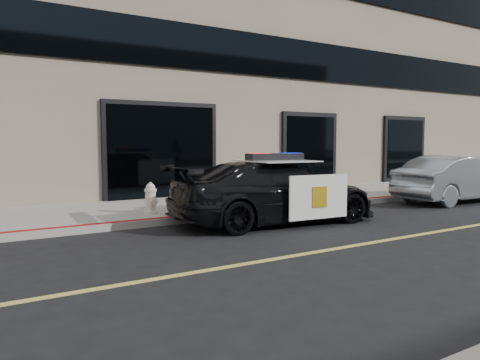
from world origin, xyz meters
TOP-DOWN VIEW (x-y plane):
  - ground at (0.00, 0.00)m, footprint 120.00×120.00m
  - sidewalk_n at (0.00, 5.25)m, footprint 60.00×3.50m
  - building_n at (0.00, 10.50)m, footprint 60.00×7.00m
  - police_car at (-0.31, 2.49)m, footprint 2.60×4.90m
  - silver_sedan at (6.18, 2.42)m, footprint 1.81×4.20m
  - fire_hydrant at (-2.44, 4.22)m, footprint 0.32×0.44m

SIDE VIEW (x-z plane):
  - ground at x=0.00m, z-range 0.00..0.00m
  - sidewalk_n at x=0.00m, z-range 0.00..0.15m
  - fire_hydrant at x=-2.44m, z-range 0.13..0.83m
  - silver_sedan at x=6.18m, z-range 0.00..1.34m
  - police_car at x=-0.31m, z-range -0.08..1.43m
  - building_n at x=0.00m, z-range 0.00..12.00m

